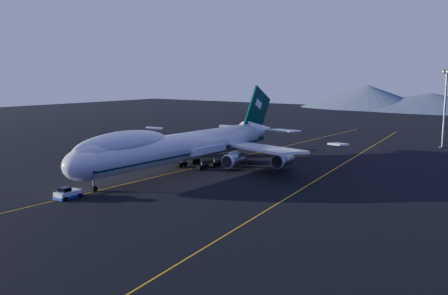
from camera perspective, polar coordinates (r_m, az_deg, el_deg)
The scene contains 6 objects.
ground at distance 117.97m, azimuth -4.66°, elevation -2.61°, with size 500.00×500.00×0.00m, color black.
taxiway_line_main at distance 117.97m, azimuth -4.66°, elevation -2.61°, with size 0.25×220.00×0.01m, color #E2AC0D.
taxiway_line_side at distance 110.16m, azimuth 10.79°, elevation -3.52°, with size 0.25×200.00×0.01m, color #E2AC0D.
boeing_747 at distance 117.03m, azimuth -4.68°, elevation 0.19°, with size 59.62×72.43×19.37m.
pushback_tug at distance 95.59m, azimuth -17.39°, elevation -5.17°, with size 3.15×5.13×2.16m.
floodlight_mast at distance 166.51m, azimuth 23.92°, elevation 4.08°, with size 2.93×2.20×23.74m.
Camera 1 is at (75.61, -87.73, 22.46)m, focal length 40.00 mm.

